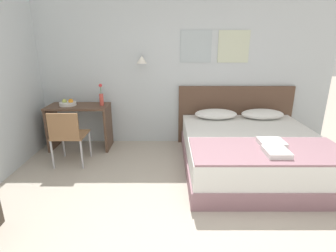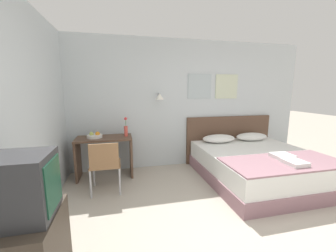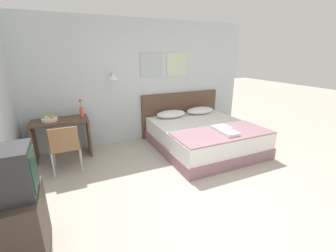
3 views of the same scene
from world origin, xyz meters
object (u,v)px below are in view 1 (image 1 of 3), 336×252
object	(u,v)px
pillow_right	(263,114)
desk	(80,119)
bed	(251,152)
pillow_left	(216,114)
flower_vase	(101,97)
headboard	(235,115)
desk_chair	(68,133)
folded_towel_mid_bed	(277,152)
folded_towel_near_foot	(272,143)
throw_blanket	(269,150)
fruit_bowl	(68,103)

from	to	relation	value
pillow_right	desk	xyz separation A→B (m)	(-3.11, 0.01, -0.10)
pillow_right	bed	bearing A→B (deg)	-116.69
pillow_left	desk	size ratio (longest dim) A/B	0.71
flower_vase	headboard	bearing A→B (deg)	6.65
desk	flower_vase	size ratio (longest dim) A/B	2.78
pillow_left	desk_chair	distance (m)	2.38
pillow_left	folded_towel_mid_bed	size ratio (longest dim) A/B	2.38
bed	folded_towel_near_foot	bearing A→B (deg)	-79.71
bed	pillow_left	size ratio (longest dim) A/B	2.92
flower_vase	desk_chair	bearing A→B (deg)	-117.21
throw_blanket	desk	distance (m)	3.05
headboard	throw_blanket	xyz separation A→B (m)	(0.00, -1.67, 0.03)
folded_towel_near_foot	desk	bearing A→B (deg)	155.99
throw_blanket	folded_towel_mid_bed	xyz separation A→B (m)	(0.03, -0.15, 0.04)
folded_towel_near_foot	headboard	bearing A→B (deg)	93.12
bed	desk_chair	distance (m)	2.68
headboard	pillow_right	world-z (taller)	headboard
folded_towel_mid_bed	flower_vase	xyz separation A→B (m)	(-2.35, 1.54, 0.31)
headboard	folded_towel_mid_bed	size ratio (longest dim) A/B	6.82
fruit_bowl	pillow_left	bearing A→B (deg)	-0.11
bed	fruit_bowl	world-z (taller)	fruit_bowl
pillow_left	throw_blanket	xyz separation A→B (m)	(0.39, -1.39, -0.07)
bed	fruit_bowl	size ratio (longest dim) A/B	7.60
pillow_right	desk	size ratio (longest dim) A/B	0.71
pillow_left	folded_towel_mid_bed	bearing A→B (deg)	-74.44
throw_blanket	headboard	bearing A→B (deg)	90.00
pillow_left	desk_chair	size ratio (longest dim) A/B	0.84
folded_towel_near_foot	fruit_bowl	distance (m)	3.22
bed	folded_towel_mid_bed	xyz separation A→B (m)	(0.03, -0.75, 0.32)
folded_towel_mid_bed	flower_vase	world-z (taller)	flower_vase
folded_towel_mid_bed	fruit_bowl	xyz separation A→B (m)	(-2.91, 1.54, 0.21)
desk	pillow_left	bearing A→B (deg)	-0.15
headboard	folded_towel_mid_bed	xyz separation A→B (m)	(0.03, -1.81, 0.07)
headboard	pillow_right	bearing A→B (deg)	-35.54
folded_towel_mid_bed	pillow_right	bearing A→B (deg)	76.69
bed	folded_towel_mid_bed	bearing A→B (deg)	-87.54
folded_towel_near_foot	desk_chair	bearing A→B (deg)	168.49
pillow_right	folded_towel_mid_bed	size ratio (longest dim) A/B	2.38
throw_blanket	flower_vase	distance (m)	2.73
headboard	pillow_left	xyz separation A→B (m)	(-0.39, -0.28, 0.09)
folded_towel_mid_bed	desk	world-z (taller)	desk
desk_chair	bed	bearing A→B (deg)	-2.23
bed	desk_chair	world-z (taller)	desk_chair
throw_blanket	pillow_left	bearing A→B (deg)	105.88
fruit_bowl	headboard	bearing A→B (deg)	5.50
desk	desk_chair	xyz separation A→B (m)	(0.05, -0.69, -0.01)
headboard	throw_blanket	bearing A→B (deg)	-90.00
pillow_right	throw_blanket	distance (m)	1.44
pillow_left	pillow_right	xyz separation A→B (m)	(0.79, 0.00, 0.00)
pillow_left	desk	bearing A→B (deg)	179.85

